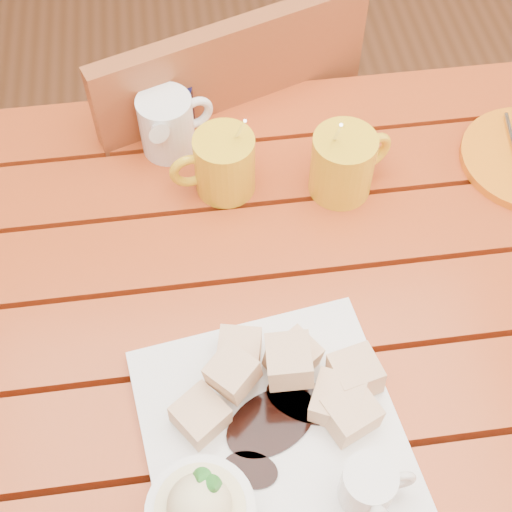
{
  "coord_description": "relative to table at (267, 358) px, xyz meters",
  "views": [
    {
      "loc": [
        -0.07,
        -0.41,
        1.49
      ],
      "look_at": [
        -0.01,
        0.04,
        0.82
      ],
      "focal_mm": 50.0,
      "sensor_mm": 36.0,
      "label": 1
    }
  ],
  "objects": [
    {
      "name": "ground",
      "position": [
        0.0,
        -0.0,
        -0.64
      ],
      "size": [
        5.0,
        5.0,
        0.0
      ],
      "primitive_type": "plane",
      "color": "brown",
      "rests_on": "ground"
    },
    {
      "name": "table",
      "position": [
        0.0,
        0.0,
        0.0
      ],
      "size": [
        1.2,
        0.79,
        0.75
      ],
      "color": "#A63C15",
      "rests_on": "ground"
    },
    {
      "name": "dessert_plate",
      "position": [
        -0.03,
        -0.16,
        0.14
      ],
      "size": [
        0.3,
        0.3,
        0.11
      ],
      "rotation": [
        0.0,
        0.0,
        0.14
      ],
      "color": "white",
      "rests_on": "table"
    },
    {
      "name": "coffee_mug_left",
      "position": [
        -0.03,
        0.21,
        0.15
      ],
      "size": [
        0.11,
        0.08,
        0.13
      ],
      "rotation": [
        0.0,
        0.0,
        0.12
      ],
      "color": "yellow",
      "rests_on": "table"
    },
    {
      "name": "coffee_mug_right",
      "position": [
        0.12,
        0.19,
        0.16
      ],
      "size": [
        0.11,
        0.08,
        0.14
      ],
      "rotation": [
        0.0,
        0.0,
        0.39
      ],
      "color": "yellow",
      "rests_on": "table"
    },
    {
      "name": "cream_pitcher",
      "position": [
        -0.1,
        0.29,
        0.15
      ],
      "size": [
        0.11,
        0.09,
        0.09
      ],
      "rotation": [
        0.0,
        0.0,
        0.35
      ],
      "color": "white",
      "rests_on": "table"
    },
    {
      "name": "sugar_caddy",
      "position": [
        -0.1,
        0.34,
        0.14
      ],
      "size": [
        0.09,
        0.09,
        0.1
      ],
      "color": "black",
      "rests_on": "table"
    },
    {
      "name": "chair_far",
      "position": [
        -0.03,
        0.47,
        -0.15
      ],
      "size": [
        0.53,
        0.53,
        0.88
      ],
      "rotation": [
        0.0,
        0.0,
        3.49
      ],
      "color": "brown",
      "rests_on": "ground"
    }
  ]
}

